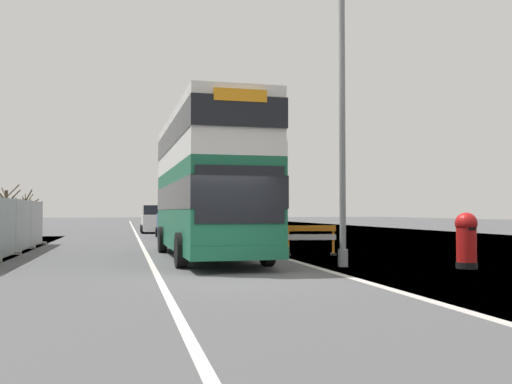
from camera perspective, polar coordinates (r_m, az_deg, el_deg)
ground at (r=13.21m, az=0.57°, el=-9.09°), size 140.00×280.00×0.10m
double_decker_bus at (r=19.49m, az=-4.97°, el=0.99°), size 2.95×10.71×4.87m
lamppost_foreground at (r=16.70m, az=8.69°, el=7.87°), size 0.29×0.70×9.35m
red_pillar_postbox at (r=16.83m, az=20.46°, el=-4.35°), size 0.61×0.61×1.56m
roadworks_barrier at (r=20.58m, az=5.56°, el=-4.50°), size 1.83×0.73×1.08m
construction_site_fence at (r=22.61m, az=-23.11°, el=-3.30°), size 0.44×13.80×2.10m
car_oncoming_near at (r=34.64m, az=-8.38°, el=-2.83°), size 1.94×4.06×2.28m
car_receding_mid at (r=42.44m, az=-10.15°, el=-2.79°), size 2.09×4.46×2.03m
bare_tree_far_verge_mid at (r=58.61m, az=-23.95°, el=-1.12°), size 3.07×2.81×4.23m
bare_tree_far_verge_far at (r=72.86m, az=-22.19°, el=-1.48°), size 2.75×1.96×4.20m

